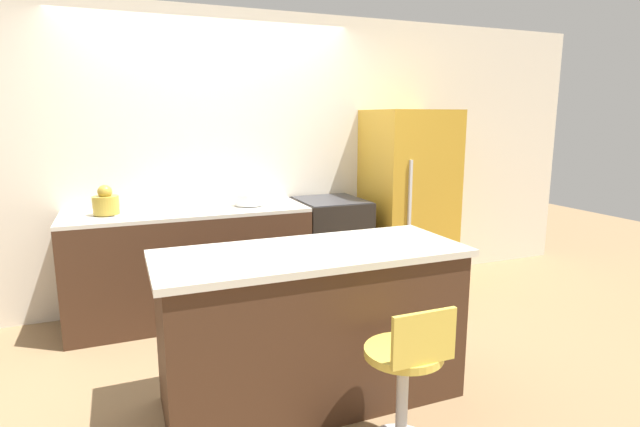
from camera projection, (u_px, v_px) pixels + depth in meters
The scene contains 9 objects.
ground_plane at pixel (236, 326), 4.06m from camera, with size 14.00×14.00×0.00m, color #8E704C.
wall_back at pixel (214, 160), 4.45m from camera, with size 8.00×0.06×2.60m.
back_counter at pixel (191, 264), 4.18m from camera, with size 1.94×0.65×0.93m.
kitchen_island at pixel (312, 325), 2.95m from camera, with size 1.79×0.73×0.92m.
oven_range at pixel (331, 249), 4.65m from camera, with size 0.60×0.66×0.93m.
refrigerator at pixel (408, 201), 4.84m from camera, with size 0.75×0.73×1.74m.
stool_chair at pixel (406, 380), 2.46m from camera, with size 0.39×0.39×0.81m.
kettle at pixel (106, 203), 3.85m from camera, with size 0.20×0.20×0.23m.
mixing_bowl at pixel (249, 199), 4.28m from camera, with size 0.26×0.26×0.10m.
Camera 1 is at (-0.80, -3.79, 1.68)m, focal length 28.00 mm.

